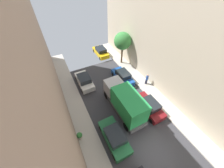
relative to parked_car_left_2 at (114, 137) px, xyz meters
The scene contains 11 objects.
ground 3.93m from the parked_car_left_2, 45.64° to the right, with size 32.00×32.00×0.00m, color #38383D.
sidewalk_right 8.21m from the parked_car_left_2, 19.73° to the right, with size 2.00×44.00×0.15m, color #B7B2A8.
parked_car_left_2 is the anchor object (origin of this frame).
parked_car_left_3 9.26m from the parked_car_left_2, 90.00° to the left, with size 1.78×4.20×1.57m.
parked_car_right_2 5.57m from the parked_car_left_2, 14.16° to the left, with size 1.78×4.20×1.57m.
parked_car_right_3 9.26m from the parked_car_left_2, 54.32° to the left, with size 1.78×4.20×1.57m.
parked_car_right_4 16.56m from the parked_car_left_2, 70.97° to the left, with size 1.78×4.20×1.57m.
delivery_truck 3.94m from the parked_car_left_2, 44.64° to the left, with size 2.26×6.60×3.38m.
pedestrian 9.50m from the parked_car_left_2, 32.68° to the left, with size 0.40×0.36×1.72m.
street_tree_1 14.18m from the parked_car_left_2, 56.74° to the left, with size 2.76×2.76×5.38m.
potted_plant_1 3.51m from the parked_car_left_2, 150.00° to the left, with size 0.57×0.57×0.84m.
Camera 1 is at (-5.44, -2.01, 13.28)m, focal length 20.61 mm.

